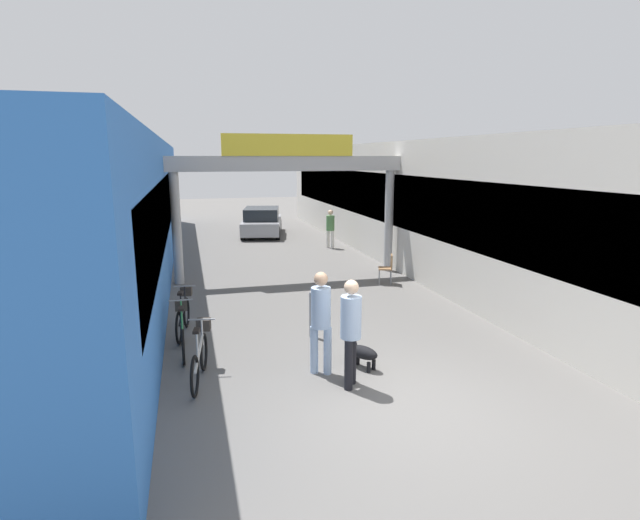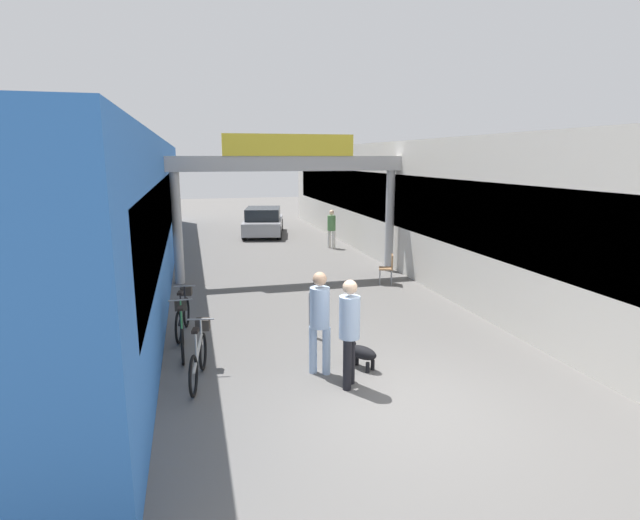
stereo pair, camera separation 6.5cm
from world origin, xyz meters
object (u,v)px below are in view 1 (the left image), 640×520
Objects in this scene: pedestrian_with_dog at (351,326)px; bicycle_silver_nearest at (200,355)px; bicycle_green_second at (182,331)px; bollard_post_metal at (312,314)px; pedestrian_companion at (321,316)px; pedestrian_carrying_crate at (330,227)px; parked_car_silver at (262,222)px; bicycle_black_third at (183,314)px; dog_on_leash at (361,352)px; cafe_chair_wood_nearer at (388,266)px.

pedestrian_with_dog is 2.62m from bicycle_silver_nearest.
bollard_post_metal is at bearing 3.88° from bicycle_green_second.
pedestrian_companion is 12.23m from pedestrian_carrying_crate.
bollard_post_metal is at bearing -94.25° from parked_car_silver.
pedestrian_carrying_crate is (3.55, 11.70, -0.15)m from pedestrian_companion.
pedestrian_companion is 2.15m from bicycle_silver_nearest.
bicycle_black_third is at bearing 160.30° from bollard_post_metal.
dog_on_leash is 3.47m from bicycle_green_second.
dog_on_leash is 2.81m from bicycle_silver_nearest.
bicycle_silver_nearest is 1.68× the size of bollard_post_metal.
pedestrian_with_dog is 16.58m from parked_car_silver.
pedestrian_carrying_crate is 12.01m from dog_on_leash.
pedestrian_companion reaches higher than pedestrian_with_dog.
pedestrian_companion is 3.63m from bicycle_black_third.
pedestrian_companion reaches higher than bollard_post_metal.
pedestrian_companion reaches higher than bicycle_green_second.
bicycle_silver_nearest is 0.99× the size of bicycle_green_second.
bicycle_green_second is at bearing -90.82° from bicycle_black_third.
pedestrian_carrying_crate is 0.94× the size of bicycle_green_second.
pedestrian_carrying_crate is at bearing 63.92° from bicycle_silver_nearest.
pedestrian_carrying_crate is at bearing 71.76° from bollard_post_metal.
dog_on_leash is 6.19m from cafe_chair_wood_nearer.
bicycle_silver_nearest is at bearing -136.78° from cafe_chair_wood_nearer.
pedestrian_companion reaches higher than dog_on_leash.
dog_on_leash is 0.40× the size of bicycle_silver_nearest.
pedestrian_carrying_crate is 6.16m from cafe_chair_wood_nearer.
bicycle_black_third is 0.39× the size of parked_car_silver.
bicycle_green_second is at bearing -120.22° from pedestrian_carrying_crate.
bicycle_silver_nearest is at bearing -102.15° from parked_car_silver.
dog_on_leash is at bearing 2.90° from pedestrian_companion.
pedestrian_with_dog is at bearing -51.47° from bicycle_black_third.
pedestrian_companion is 1.89m from bollard_post_metal.
bollard_post_metal is at bearing 81.15° from pedestrian_companion.
pedestrian_with_dog is 2.71× the size of dog_on_leash.
bollard_post_metal is (-0.06, 2.40, -0.54)m from pedestrian_with_dog.
pedestrian_carrying_crate is 11.69m from bicycle_green_second.
bicycle_silver_nearest is (-5.58, -11.41, -0.47)m from pedestrian_carrying_crate.
dog_on_leash is 1.83m from bollard_post_metal.
bollard_post_metal is at bearing 91.40° from pedestrian_with_dog.
parked_car_silver is (-2.22, 4.23, -0.26)m from pedestrian_carrying_crate.
parked_car_silver is at bearing 77.85° from bicycle_silver_nearest.
bicycle_black_third is (-2.32, 2.72, -0.62)m from pedestrian_companion.
cafe_chair_wood_nearer is at bearing -77.88° from parked_car_silver.
pedestrian_with_dog reaches higher than pedestrian_carrying_crate.
cafe_chair_wood_nearer is (2.80, 5.51, 0.24)m from dog_on_leash.
pedestrian_with_dog is 4.31m from bicycle_black_third.
pedestrian_carrying_crate reaches higher than dog_on_leash.
pedestrian_carrying_crate is at bearing 75.40° from pedestrian_with_dog.
bicycle_silver_nearest is 16.00m from parked_car_silver.
pedestrian_carrying_crate is at bearing -62.32° from parked_car_silver.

